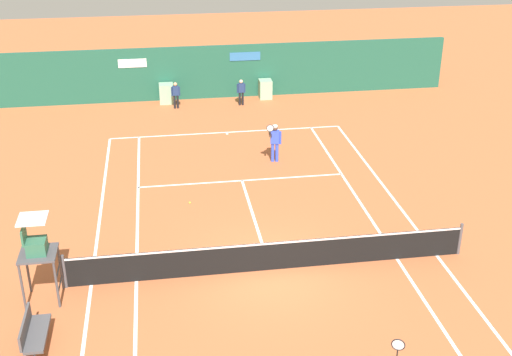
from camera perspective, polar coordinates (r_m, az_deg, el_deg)
The scene contains 9 objects.
ground_plane at distance 20.51m, azimuth 0.97°, elevation -7.09°, with size 80.00×80.00×0.01m.
tennis_net at distance 19.76m, azimuth 1.27°, elevation -6.72°, with size 12.10×0.10×1.07m.
sponsor_back_wall at distance 34.98m, azimuth -3.61°, elevation 9.09°, with size 25.00×1.02×2.77m.
umpire_chair at distance 18.85m, azimuth -18.50°, elevation -5.85°, with size 1.00×1.00×2.59m.
player_bench at distance 17.72m, azimuth -18.81°, elevation -12.47°, with size 0.54×1.51×0.88m.
player_on_baseline at distance 26.91m, azimuth 1.64°, elevation 3.33°, with size 0.71×0.66×1.83m.
ball_kid_right_post at distance 33.61m, azimuth -6.98°, elevation 7.30°, with size 0.45×0.19×1.36m.
ball_kid_left_post at distance 33.86m, azimuth -1.30°, elevation 7.60°, with size 0.45×0.19×1.35m.
tennis_ball_by_sideline at distance 23.93m, azimuth -5.77°, elevation -2.14°, with size 0.07×0.07×0.07m, color #CCE033.
Camera 1 is at (-3.00, -16.54, 10.90)m, focal length 46.07 mm.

